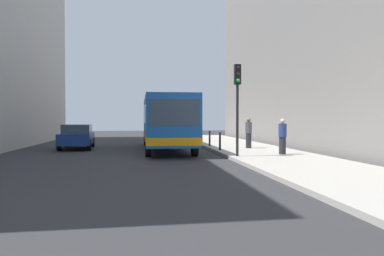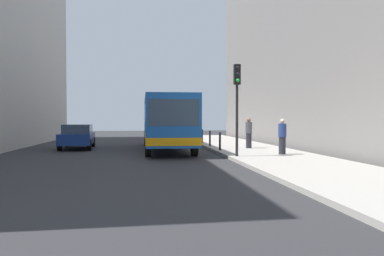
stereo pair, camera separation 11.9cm
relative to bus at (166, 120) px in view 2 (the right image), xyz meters
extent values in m
plane|color=#2D2D30|center=(-0.76, -4.00, -1.73)|extent=(80.00, 80.00, 0.00)
cube|color=#ADA89E|center=(4.64, -4.00, -1.65)|extent=(4.40, 40.00, 0.15)
cube|color=gray|center=(10.74, 0.00, 6.58)|extent=(7.00, 32.00, 16.60)
cube|color=#19519E|center=(0.00, -0.11, 0.02)|extent=(2.51, 11.00, 2.50)
cube|color=orange|center=(0.00, -0.11, -0.93)|extent=(2.53, 11.02, 0.36)
cube|color=#2D3D4C|center=(-0.01, -5.59, 0.37)|extent=(2.26, 0.06, 1.20)
cube|color=#2D3D4C|center=(0.00, 0.39, 0.37)|extent=(2.53, 9.40, 1.00)
cylinder|color=black|center=(1.13, -4.01, -1.23)|extent=(0.28, 1.00, 1.00)
cylinder|color=black|center=(-1.13, -4.00, -1.23)|extent=(0.28, 1.00, 1.00)
cylinder|color=black|center=(1.13, 3.79, -1.23)|extent=(0.28, 1.00, 1.00)
cylinder|color=black|center=(-1.13, 3.80, -1.23)|extent=(0.28, 1.00, 1.00)
cube|color=navy|center=(-5.32, 1.40, -1.09)|extent=(2.04, 4.49, 0.64)
cube|color=#2D3D4C|center=(-5.33, 1.55, -0.51)|extent=(1.73, 2.55, 0.52)
cylinder|color=black|center=(-4.42, -0.05, -1.41)|extent=(0.26, 0.65, 0.64)
cylinder|color=black|center=(-6.06, -0.14, -1.41)|extent=(0.26, 0.65, 0.64)
cylinder|color=black|center=(-4.58, 2.95, -1.41)|extent=(0.26, 0.65, 0.64)
cylinder|color=black|center=(-6.22, 2.86, -1.41)|extent=(0.26, 0.65, 0.64)
cube|color=maroon|center=(0.66, 9.54, -1.09)|extent=(2.05, 4.50, 0.64)
cube|color=#2D3D4C|center=(0.67, 9.69, -0.51)|extent=(1.74, 2.55, 0.52)
cylinder|color=black|center=(1.39, 7.99, -1.41)|extent=(0.26, 0.65, 0.64)
cylinder|color=black|center=(-0.25, 8.09, -1.41)|extent=(0.26, 0.65, 0.64)
cylinder|color=black|center=(1.56, 10.99, -1.41)|extent=(0.26, 0.65, 0.64)
cylinder|color=black|center=(-0.07, 11.08, -1.41)|extent=(0.26, 0.65, 0.64)
cylinder|color=black|center=(2.79, -5.80, 0.02)|extent=(0.12, 0.12, 3.20)
cube|color=black|center=(2.79, -5.80, 2.07)|extent=(0.28, 0.24, 0.90)
sphere|color=black|center=(2.79, -5.93, 2.35)|extent=(0.16, 0.16, 0.16)
sphere|color=black|center=(2.79, -5.93, 2.07)|extent=(0.16, 0.16, 0.16)
sphere|color=green|center=(2.79, -5.93, 1.79)|extent=(0.16, 0.16, 0.16)
cylinder|color=black|center=(2.69, -2.60, -1.10)|extent=(0.11, 0.11, 0.95)
cylinder|color=black|center=(2.69, 0.38, -1.10)|extent=(0.11, 0.11, 0.95)
cylinder|color=black|center=(2.69, 3.36, -1.10)|extent=(0.11, 0.11, 0.95)
cylinder|color=black|center=(2.69, 6.34, -1.10)|extent=(0.11, 0.11, 0.95)
cylinder|color=#26262D|center=(5.12, -5.26, -1.17)|extent=(0.32, 0.32, 0.82)
cylinder|color=navy|center=(5.12, -5.26, -0.44)|extent=(0.38, 0.38, 0.63)
sphere|color=beige|center=(5.12, -5.26, -0.01)|extent=(0.22, 0.22, 0.22)
cylinder|color=#26262D|center=(4.63, -1.37, -1.15)|extent=(0.32, 0.32, 0.84)
cylinder|color=#4C4C51|center=(4.63, -1.37, -0.41)|extent=(0.38, 0.38, 0.65)
sphere|color=#8C6647|center=(4.63, -1.37, 0.03)|extent=(0.23, 0.23, 0.23)
camera|label=1|loc=(-1.52, -22.13, 0.09)|focal=35.12mm
camera|label=2|loc=(-1.40, -22.15, 0.09)|focal=35.12mm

